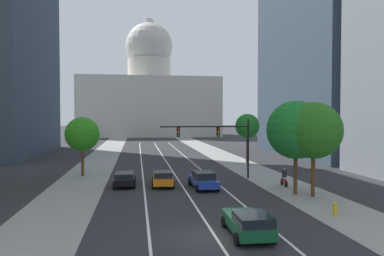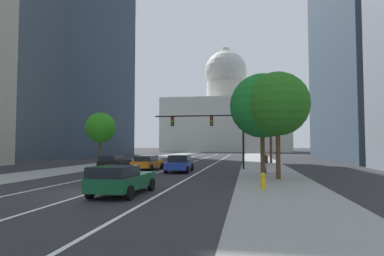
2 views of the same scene
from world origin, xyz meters
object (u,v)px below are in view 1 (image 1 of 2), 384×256
Objects in this scene: car_blue at (203,180)px; traffic_signal_mast at (219,137)px; street_tree_near_left at (82,134)px; car_green at (248,223)px; fire_hydrant at (335,209)px; car_black at (125,178)px; capitol_building at (149,96)px; street_tree_near_right at (296,130)px; street_tree_far_right at (314,131)px; car_orange at (163,178)px; cyclist at (284,177)px; street_tree_mid_right at (247,126)px.

car_blue is 6.25m from traffic_signal_mast.
street_tree_near_left is at bearing 50.70° from car_blue.
fire_hydrant is (6.74, 3.10, -0.29)m from car_green.
car_black is at bearing 70.86° from car_blue.
traffic_signal_mast is 1.45× the size of street_tree_near_left.
street_tree_near_right is (8.78, -92.69, -7.83)m from capitol_building.
street_tree_far_right is at bearing -46.03° from street_tree_near_right.
car_black is at bearing 86.66° from car_orange.
street_tree_near_left is at bearing 66.75° from cyclist.
car_blue is 9.11m from street_tree_near_right.
car_green is 0.66× the size of street_tree_mid_right.
street_tree_near_right is (18.69, -12.22, 0.82)m from street_tree_near_left.
car_black is (-3.48, 0.36, 0.00)m from car_orange.
car_blue is 0.64× the size of street_tree_far_right.
car_orange is at bearing -95.93° from car_black.
street_tree_far_right is (5.56, -9.17, 0.98)m from traffic_signal_mast.
car_black is at bearing 155.97° from street_tree_far_right.
car_blue reaches higher than car_green.
capitol_building is 74.21m from street_tree_mid_right.
street_tree_mid_right is (9.02, 29.45, 4.32)m from car_green.
car_orange is at bearing -130.93° from street_tree_mid_right.
traffic_signal_mast is 1.19× the size of street_tree_near_right.
fire_hydrant is 0.13× the size of street_tree_mid_right.
street_tree_far_right is at bearing -41.65° from car_green.
car_black is 0.74× the size of street_tree_near_left.
car_green is at bearing 177.13° from car_blue.
car_black is at bearing -165.34° from traffic_signal_mast.
street_tree_near_left is (-11.65, 8.61, 3.71)m from car_blue.
car_green is 0.70× the size of street_tree_near_left.
cyclist is at bearing 86.01° from fire_hydrant.
fire_hydrant is at bearing -131.83° from car_black.
street_tree_far_right is (1.01, -1.05, -0.01)m from street_tree_near_right.
traffic_signal_mast is 10.09× the size of fire_hydrant.
car_blue is 10.33m from street_tree_far_right.
car_orange is 19.58m from street_tree_mid_right.
capitol_building is 85.13m from traffic_signal_mast.
cyclist is 0.23× the size of street_tree_far_right.
cyclist is (10.92, -2.02, 0.13)m from car_orange.
car_orange is (-1.75, -87.41, -12.40)m from capitol_building.
traffic_signal_mast is at bearing -16.16° from street_tree_near_left.
car_orange is at bearing -40.37° from street_tree_near_left.
traffic_signal_mast is (9.46, 2.47, 3.58)m from car_black.
capitol_building is at bearing 82.98° from street_tree_near_left.
street_tree_near_right is (7.04, 9.75, 4.54)m from car_green.
cyclist is at bearing -95.49° from car_blue.
street_tree_far_right is at bearing -58.77° from traffic_signal_mast.
capitol_building is at bearing 92.86° from traffic_signal_mast.
car_orange is 11.35m from street_tree_near_left.
car_blue is 18.94m from street_tree_mid_right.
fire_hydrant is (13.71, -12.30, -0.26)m from car_black.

